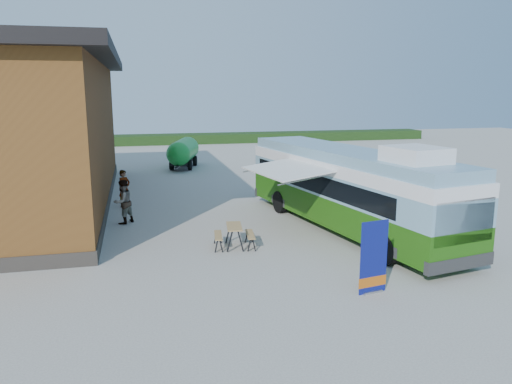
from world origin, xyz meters
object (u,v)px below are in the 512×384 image
object	(u,v)px
slurry_tanker	(183,151)
banner	(373,264)
bus	(347,186)
person_a	(124,188)
picnic_table	(234,231)
person_b	(123,202)

from	to	relation	value
slurry_tanker	banner	bearing A→B (deg)	-67.31
bus	person_a	size ratio (longest dim) A/B	6.92
picnic_table	person_a	bearing A→B (deg)	124.93
banner	person_a	xyz separation A→B (m)	(-7.05, 12.79, 0.05)
bus	person_b	world-z (taller)	bus
picnic_table	slurry_tanker	distance (m)	19.77
person_a	person_b	xyz separation A→B (m)	(0.00, -3.26, 0.04)
person_a	slurry_tanker	distance (m)	12.71
banner	picnic_table	distance (m)	5.91
person_a	person_b	world-z (taller)	person_b
person_a	slurry_tanker	bearing A→B (deg)	30.54
banner	person_b	world-z (taller)	banner
banner	bus	bearing A→B (deg)	62.31
picnic_table	person_b	xyz separation A→B (m)	(-4.03, 4.46, 0.35)
person_b	picnic_table	bearing A→B (deg)	89.62
person_b	banner	bearing A→B (deg)	84.03
bus	person_a	distance (m)	11.12
banner	slurry_tanker	world-z (taller)	slurry_tanker
bus	person_a	bearing A→B (deg)	133.95
banner	person_a	world-z (taller)	banner
person_b	person_a	bearing A→B (deg)	-132.48
banner	slurry_tanker	size ratio (longest dim) A/B	0.38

